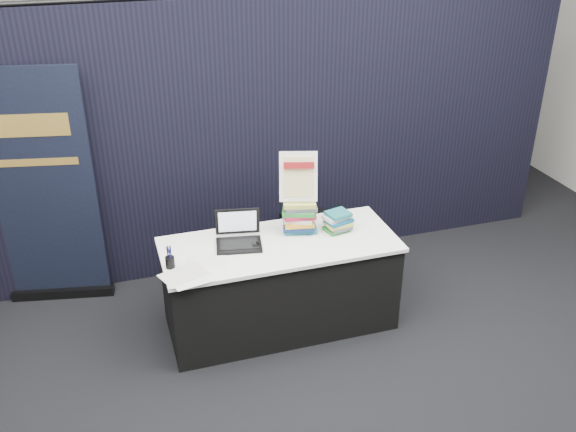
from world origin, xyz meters
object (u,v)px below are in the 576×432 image
Objects in this scene: book_stack_short at (338,222)px; pullup_banner at (47,203)px; display_table at (280,284)px; info_sign at (298,177)px; book_stack_tall at (299,216)px; laptop at (237,237)px; stacking_chair at (308,211)px.

pullup_banner is (-2.17, 0.90, 0.06)m from book_stack_short.
display_table is 0.67m from book_stack_short.
display_table is 4.55× the size of info_sign.
book_stack_short is (0.49, 0.05, 0.45)m from display_table.
book_stack_tall reaches higher than book_stack_short.
display_table is 0.56m from book_stack_tall.
display_table is 0.54m from laptop.
display_table is 0.86m from info_sign.
display_table is 0.90× the size of pullup_banner.
book_stack_short is (0.80, -0.04, 0.02)m from laptop.
book_stack_tall is 0.69× the size of info_sign.
display_table is at bearing -5.40° from laptop.
info_sign is at bearing -11.07° from pullup_banner.
info_sign is 1.07m from stacking_chair.
pullup_banner is (-1.37, 0.86, 0.08)m from laptop.
info_sign is at bearing -129.85° from stacking_chair.
info_sign reaches higher than book_stack_short.
book_stack_short is 0.48m from info_sign.
laptop is 0.95× the size of info_sign.
laptop reaches higher than display_table.
pullup_banner is at bearing 150.53° from display_table.
book_stack_short is at bearing -11.21° from pullup_banner.
info_sign is (0.51, 0.09, 0.38)m from laptop.
laptop is 1.38× the size of book_stack_tall.
display_table is 2.01× the size of stacking_chair.
stacking_chair is at bearing 59.01° from display_table.
book_stack_tall is at bearing -11.86° from pullup_banner.
laptop is (-0.31, 0.09, 0.43)m from display_table.
stacking_chair is (2.22, -0.04, -0.39)m from pullup_banner.
stacking_chair is (0.05, 0.85, -0.33)m from book_stack_short.
book_stack_short is at bearing -18.06° from book_stack_tall.
pullup_banner is (-1.88, 0.80, 0.01)m from book_stack_tall.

